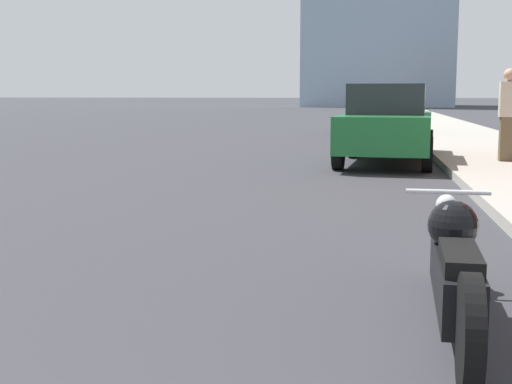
{
  "coord_description": "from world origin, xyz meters",
  "views": [
    {
      "loc": [
        2.82,
        -0.14,
        1.5
      ],
      "look_at": [
        1.85,
        6.36,
        0.58
      ],
      "focal_mm": 50.0,
      "sensor_mm": 36.0,
      "label": 1
    }
  ],
  "objects_px": {
    "motorcycle": "(455,268)",
    "pedestrian": "(508,113)",
    "parked_car_green": "(387,124)",
    "parked_car_blue": "(376,111)"
  },
  "relations": [
    {
      "from": "parked_car_green",
      "to": "pedestrian",
      "type": "distance_m",
      "value": 2.39
    },
    {
      "from": "parked_car_blue",
      "to": "pedestrian",
      "type": "relative_size",
      "value": 2.58
    },
    {
      "from": "parked_car_green",
      "to": "motorcycle",
      "type": "bearing_deg",
      "value": -84.19
    },
    {
      "from": "parked_car_green",
      "to": "parked_car_blue",
      "type": "distance_m",
      "value": 10.72
    },
    {
      "from": "motorcycle",
      "to": "parked_car_green",
      "type": "height_order",
      "value": "parked_car_green"
    },
    {
      "from": "motorcycle",
      "to": "pedestrian",
      "type": "relative_size",
      "value": 1.46
    },
    {
      "from": "parked_car_green",
      "to": "pedestrian",
      "type": "relative_size",
      "value": 2.49
    },
    {
      "from": "parked_car_blue",
      "to": "pedestrian",
      "type": "xyz_separation_m",
      "value": [
        2.36,
        -11.25,
        0.25
      ]
    },
    {
      "from": "motorcycle",
      "to": "parked_car_blue",
      "type": "xyz_separation_m",
      "value": [
        -0.15,
        21.29,
        0.46
      ]
    },
    {
      "from": "parked_car_blue",
      "to": "pedestrian",
      "type": "height_order",
      "value": "pedestrian"
    }
  ]
}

